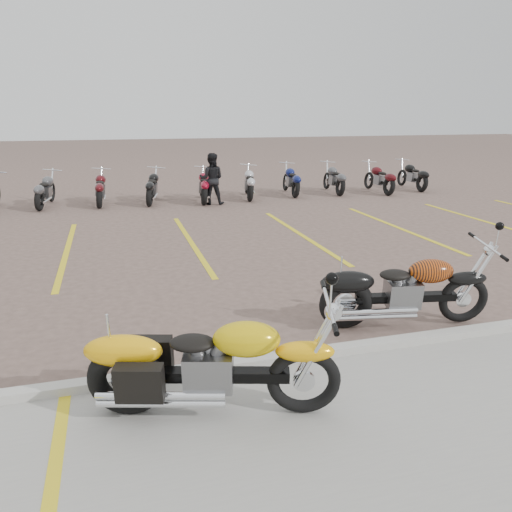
# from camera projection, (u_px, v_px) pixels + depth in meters

# --- Properties ---
(ground) EXTENTS (100.00, 100.00, 0.00)m
(ground) POSITION_uv_depth(u_px,v_px,m) (232.00, 305.00, 7.78)
(ground) COLOR #755C54
(ground) RESTS_ON ground
(curb) EXTENTS (60.00, 0.18, 0.12)m
(curb) POSITION_uv_depth(u_px,v_px,m) (271.00, 360.00, 5.92)
(curb) COLOR #ADAAA3
(curb) RESTS_ON ground
(parking_stripes) EXTENTS (38.00, 5.50, 0.01)m
(parking_stripes) POSITION_uv_depth(u_px,v_px,m) (191.00, 242.00, 11.47)
(parking_stripes) COLOR gold
(parking_stripes) RESTS_ON ground
(yellow_cruiser) EXTENTS (2.41, 0.86, 1.02)m
(yellow_cruiser) POSITION_uv_depth(u_px,v_px,m) (208.00, 367.00, 4.84)
(yellow_cruiser) COLOR black
(yellow_cruiser) RESTS_ON ground
(flame_cruiser) EXTENTS (2.39, 0.61, 0.99)m
(flame_cruiser) POSITION_uv_depth(u_px,v_px,m) (400.00, 293.00, 6.89)
(flame_cruiser) COLOR black
(flame_cruiser) RESTS_ON ground
(person_b) EXTENTS (0.95, 0.83, 1.64)m
(person_b) POSITION_uv_depth(u_px,v_px,m) (212.00, 179.00, 15.98)
(person_b) COLOR black
(person_b) RESTS_ON ground
(bg_bike_row) EXTENTS (20.62, 2.05, 1.10)m
(bg_bike_row) POSITION_uv_depth(u_px,v_px,m) (151.00, 186.00, 16.38)
(bg_bike_row) COLOR black
(bg_bike_row) RESTS_ON ground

